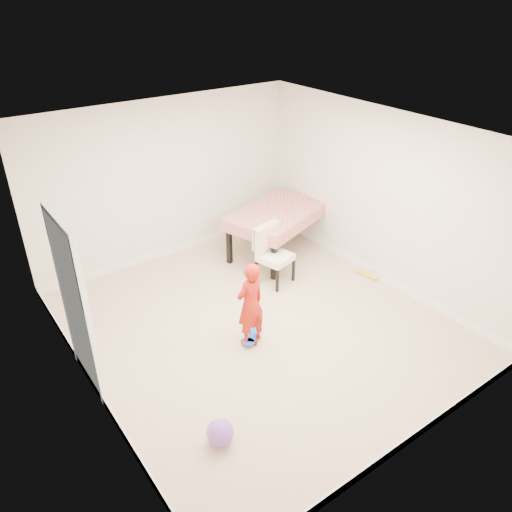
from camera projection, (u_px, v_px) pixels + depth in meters
ground at (259, 325)px, 6.79m from camera, size 5.00×5.00×0.00m
ceiling at (259, 138)px, 5.52m from camera, size 4.50×5.00×0.04m
wall_back at (167, 181)px, 7.90m from camera, size 4.50×0.04×2.60m
wall_front at (424, 346)px, 4.39m from camera, size 4.50×0.04×2.60m
wall_left at (80, 300)px, 5.01m from camera, size 0.04×5.00×2.60m
wall_right at (382, 199)px, 7.28m from camera, size 0.04×5.00×2.60m
door at (76, 308)px, 5.36m from camera, size 0.11×0.94×2.11m
baseboard_back at (173, 250)px, 8.52m from camera, size 4.50×0.02×0.12m
baseboard_front at (404, 443)px, 5.00m from camera, size 4.50×0.02×0.12m
baseboard_left at (98, 391)px, 5.62m from camera, size 0.02×5.00×0.12m
baseboard_right at (373, 271)px, 7.90m from camera, size 0.02×5.00×0.12m
dining_table at (277, 231)px, 8.38m from camera, size 1.95×1.56×0.80m
dining_chair at (275, 255)px, 7.53m from camera, size 0.63×0.69×0.92m
skateboard at (252, 334)px, 6.54m from camera, size 0.54×0.52×0.08m
child at (250, 306)px, 6.18m from camera, size 0.44×0.32×1.14m
balloon at (220, 433)px, 5.01m from camera, size 0.28×0.28×0.28m
foam_toy at (366, 275)px, 7.87m from camera, size 0.12×0.40×0.06m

